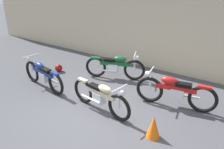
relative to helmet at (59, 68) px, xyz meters
The scene contains 8 objects.
ground_plane 3.22m from the helmet, 28.23° to the right, with size 40.00×40.00×0.00m, color #47474C.
building_wall 3.95m from the helmet, 39.88° to the left, with size 18.00×0.30×3.09m, color beige.
helmet is the anchor object (origin of this frame).
traffic_cone 4.77m from the helmet, 18.76° to the right, with size 0.32×0.32×0.55m, color orange.
motorcycle_red 4.43m from the helmet, ahead, with size 2.18×0.71×0.99m.
motorcycle_blue 1.34m from the helmet, 65.65° to the right, with size 2.05×0.62×0.93m.
motorcycle_cream 3.17m from the helmet, 24.46° to the right, with size 2.05×0.59×0.92m.
motorcycle_green 2.18m from the helmet, 17.95° to the left, with size 1.96×0.95×0.93m.
Camera 1 is at (3.47, -4.36, 3.61)m, focal length 39.63 mm.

